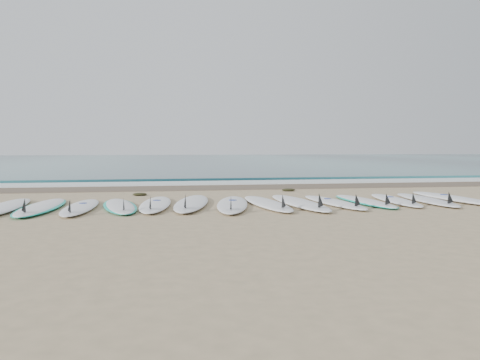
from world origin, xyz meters
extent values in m
plane|color=tan|center=(0.00, 0.00, 0.00)|extent=(120.00, 120.00, 0.00)
cube|color=#235960|center=(0.00, 32.50, 0.01)|extent=(120.00, 55.00, 0.03)
cube|color=brown|center=(0.00, 4.10, 0.01)|extent=(120.00, 1.80, 0.01)
cube|color=silver|center=(0.00, 5.50, 0.02)|extent=(120.00, 1.40, 0.04)
cube|color=#235960|center=(0.00, 7.00, 0.05)|extent=(120.00, 1.00, 0.10)
ellipsoid|color=white|center=(-4.39, 0.17, 0.05)|extent=(0.64, 2.71, 0.09)
ellipsoid|color=white|center=(-3.76, 0.09, 0.05)|extent=(0.61, 2.64, 0.08)
ellipsoid|color=#0EC2A8|center=(-3.76, 0.09, 0.04)|extent=(0.70, 2.67, 0.06)
cone|color=black|center=(-3.78, -0.87, 0.20)|extent=(0.23, 0.29, 0.28)
ellipsoid|color=white|center=(-3.06, -0.04, 0.04)|extent=(0.56, 2.48, 0.08)
cone|color=black|center=(-3.08, -0.95, 0.19)|extent=(0.21, 0.27, 0.26)
cylinder|color=navy|center=(-3.05, 0.19, 0.08)|extent=(0.15, 0.15, 0.01)
ellipsoid|color=white|center=(-2.38, 0.05, 0.04)|extent=(0.87, 2.44, 0.08)
ellipsoid|color=#0EC2A8|center=(-2.38, 0.05, 0.04)|extent=(0.95, 2.47, 0.06)
cone|color=black|center=(-2.24, -0.81, 0.18)|extent=(0.24, 0.28, 0.25)
ellipsoid|color=white|center=(-1.73, 0.15, 0.05)|extent=(0.75, 2.66, 0.08)
cone|color=black|center=(-1.81, -0.80, 0.20)|extent=(0.24, 0.30, 0.28)
cylinder|color=navy|center=(-1.71, 0.40, 0.09)|extent=(0.16, 0.16, 0.01)
ellipsoid|color=white|center=(-1.05, 0.19, 0.05)|extent=(1.06, 2.91, 0.09)
cone|color=black|center=(-1.22, -0.83, 0.22)|extent=(0.29, 0.34, 0.30)
ellipsoid|color=white|center=(-0.30, -0.10, 0.05)|extent=(1.03, 2.78, 0.09)
cone|color=black|center=(-0.48, -1.08, 0.21)|extent=(0.28, 0.33, 0.29)
cylinder|color=navy|center=(-0.26, 0.16, 0.09)|extent=(0.18, 0.18, 0.01)
ellipsoid|color=white|center=(0.36, -0.06, 0.05)|extent=(0.74, 2.68, 0.09)
cone|color=black|center=(0.43, -1.03, 0.20)|extent=(0.24, 0.30, 0.28)
ellipsoid|color=white|center=(0.99, -0.08, 0.05)|extent=(0.78, 2.87, 0.09)
cone|color=black|center=(1.06, -1.11, 0.22)|extent=(0.26, 0.32, 0.30)
ellipsoid|color=white|center=(1.69, -0.08, 0.04)|extent=(0.77, 2.53, 0.08)
cone|color=black|center=(1.79, -0.99, 0.19)|extent=(0.24, 0.29, 0.27)
cylinder|color=navy|center=(1.67, 0.16, 0.08)|extent=(0.16, 0.16, 0.01)
ellipsoid|color=white|center=(2.39, 0.02, 0.04)|extent=(0.62, 2.40, 0.08)
ellipsoid|color=#0EC2A8|center=(2.39, 0.02, 0.04)|extent=(0.70, 2.42, 0.05)
cone|color=black|center=(2.44, -0.84, 0.18)|extent=(0.21, 0.26, 0.25)
ellipsoid|color=white|center=(3.07, 0.07, 0.04)|extent=(0.76, 2.46, 0.08)
cone|color=black|center=(2.98, -0.80, 0.18)|extent=(0.23, 0.28, 0.26)
cylinder|color=navy|center=(3.10, 0.30, 0.08)|extent=(0.15, 0.15, 0.01)
ellipsoid|color=white|center=(3.72, 0.01, 0.04)|extent=(0.74, 2.57, 0.08)
cone|color=black|center=(3.64, -0.91, 0.19)|extent=(0.24, 0.29, 0.27)
ellipsoid|color=white|center=(4.42, 0.16, 0.05)|extent=(0.68, 2.80, 0.09)
cylinder|color=navy|center=(4.41, 0.43, 0.09)|extent=(0.17, 0.17, 0.01)
ellipsoid|color=black|center=(-2.12, 2.23, 0.03)|extent=(0.33, 0.26, 0.06)
ellipsoid|color=black|center=(1.57, 2.73, 0.03)|extent=(0.34, 0.27, 0.07)
camera|label=1|loc=(-1.61, -8.76, 1.11)|focal=35.00mm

